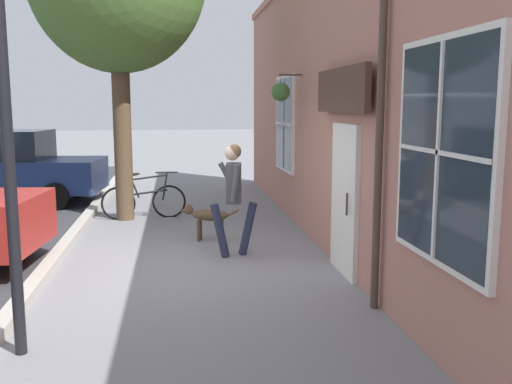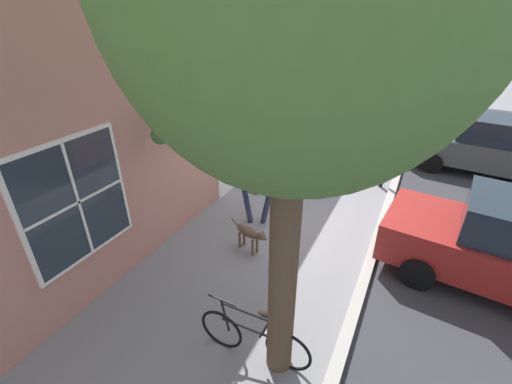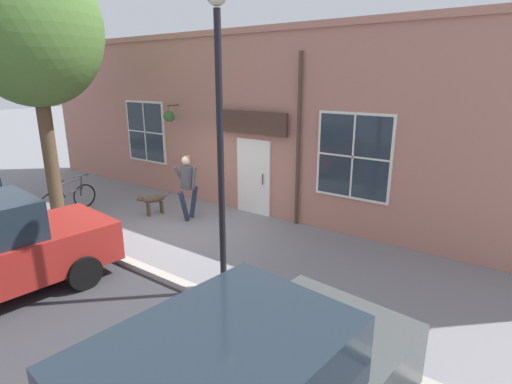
{
  "view_description": "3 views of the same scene",
  "coord_description": "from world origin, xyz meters",
  "px_view_note": "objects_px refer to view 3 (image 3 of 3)",
  "views": [
    {
      "loc": [
        0.14,
        8.17,
        2.37
      ],
      "look_at": [
        -1.13,
        -0.92,
        0.95
      ],
      "focal_mm": 40.0,
      "sensor_mm": 36.0,
      "label": 1
    },
    {
      "loc": [
        2.36,
        -6.7,
        4.61
      ],
      "look_at": [
        -0.69,
        -0.61,
        0.89
      ],
      "focal_mm": 24.0,
      "sensor_mm": 36.0,
      "label": 2
    },
    {
      "loc": [
        6.5,
        6.97,
        3.72
      ],
      "look_at": [
        -1.14,
        1.43,
        0.99
      ],
      "focal_mm": 28.0,
      "sensor_mm": 36.0,
      "label": 3
    }
  ],
  "objects_px": {
    "dog_on_leash": "(152,200)",
    "leaning_bicycle": "(69,199)",
    "street_lamp": "(219,106)",
    "street_tree_by_curb": "(34,32)",
    "pedestrian_walking": "(188,181)"
  },
  "relations": [
    {
      "from": "street_lamp",
      "to": "street_tree_by_curb",
      "type": "bearing_deg",
      "value": -94.15
    },
    {
      "from": "street_tree_by_curb",
      "to": "leaning_bicycle",
      "type": "height_order",
      "value": "street_tree_by_curb"
    },
    {
      "from": "dog_on_leash",
      "to": "street_lamp",
      "type": "bearing_deg",
      "value": 64.84
    },
    {
      "from": "dog_on_leash",
      "to": "leaning_bicycle",
      "type": "distance_m",
      "value": 2.49
    },
    {
      "from": "pedestrian_walking",
      "to": "dog_on_leash",
      "type": "bearing_deg",
      "value": -70.81
    },
    {
      "from": "dog_on_leash",
      "to": "leaning_bicycle",
      "type": "relative_size",
      "value": 0.59
    },
    {
      "from": "leaning_bicycle",
      "to": "street_lamp",
      "type": "xyz_separation_m",
      "value": [
        0.82,
        6.48,
        2.9
      ]
    },
    {
      "from": "pedestrian_walking",
      "to": "leaning_bicycle",
      "type": "height_order",
      "value": "pedestrian_walking"
    },
    {
      "from": "street_tree_by_curb",
      "to": "street_lamp",
      "type": "height_order",
      "value": "street_tree_by_curb"
    },
    {
      "from": "dog_on_leash",
      "to": "street_tree_by_curb",
      "type": "xyz_separation_m",
      "value": [
        1.55,
        -2.1,
        4.34
      ]
    },
    {
      "from": "dog_on_leash",
      "to": "street_lamp",
      "type": "relative_size",
      "value": 0.2
    },
    {
      "from": "dog_on_leash",
      "to": "leaning_bicycle",
      "type": "xyz_separation_m",
      "value": [
        1.19,
        -2.19,
        -0.06
      ]
    },
    {
      "from": "pedestrian_walking",
      "to": "leaning_bicycle",
      "type": "relative_size",
      "value": 1.01
    },
    {
      "from": "pedestrian_walking",
      "to": "street_tree_by_curb",
      "type": "relative_size",
      "value": 0.26
    },
    {
      "from": "street_lamp",
      "to": "leaning_bicycle",
      "type": "bearing_deg",
      "value": -97.25
    }
  ]
}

